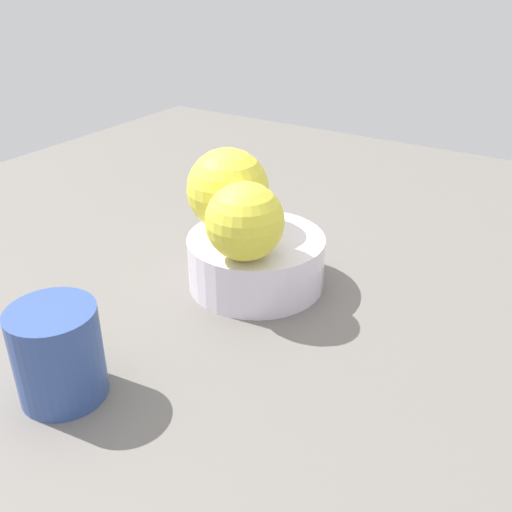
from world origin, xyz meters
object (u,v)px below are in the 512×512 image
orange_in_bowl_1 (245,221)px  fruit_bowl (256,262)px  ceramic_cup (58,354)px

orange_in_bowl_1 → fruit_bowl: bearing=-71.5°
ceramic_cup → fruit_bowl: bearing=-99.1°
fruit_bowl → ceramic_cup: bearing=80.9°
ceramic_cup → orange_in_bowl_1: bearing=-105.1°
orange_in_bowl_1 → ceramic_cup: orange_in_bowl_1 is taller
orange_in_bowl_1 → ceramic_cup: (4.83, 17.93, -5.02)cm
orange_in_bowl_1 → ceramic_cup: size_ratio=0.95×
fruit_bowl → orange_in_bowl_1: orange_in_bowl_1 is taller
fruit_bowl → ceramic_cup: (3.49, 21.92, 1.31)cm
orange_in_bowl_1 → ceramic_cup: bearing=74.9°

